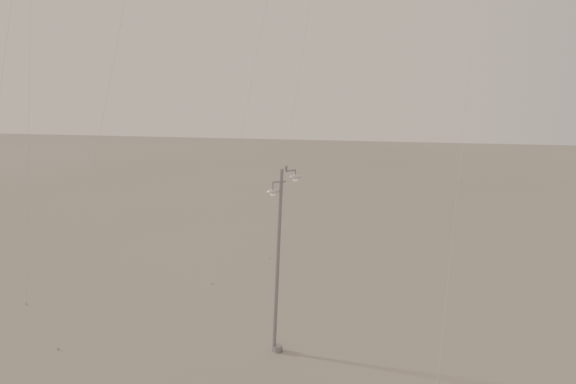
# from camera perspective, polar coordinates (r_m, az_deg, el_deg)

# --- Properties ---
(ground) EXTENTS (160.00, 160.00, 0.00)m
(ground) POSITION_cam_1_polar(r_m,az_deg,el_deg) (25.67, -7.57, -17.84)
(ground) COLOR gray
(ground) RESTS_ON ground
(street_lamp) EXTENTS (1.41, 1.15, 8.80)m
(street_lamp) POSITION_cam_1_polar(r_m,az_deg,el_deg) (25.29, -0.90, -6.49)
(street_lamp) COLOR gray
(street_lamp) RESTS_ON ground
(kite_3) EXTENTS (1.52, 10.09, 22.32)m
(kite_3) POSITION_cam_1_polar(r_m,az_deg,el_deg) (29.64, -26.23, 16.93)
(kite_3) COLOR maroon
(kite_3) RESTS_ON ground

